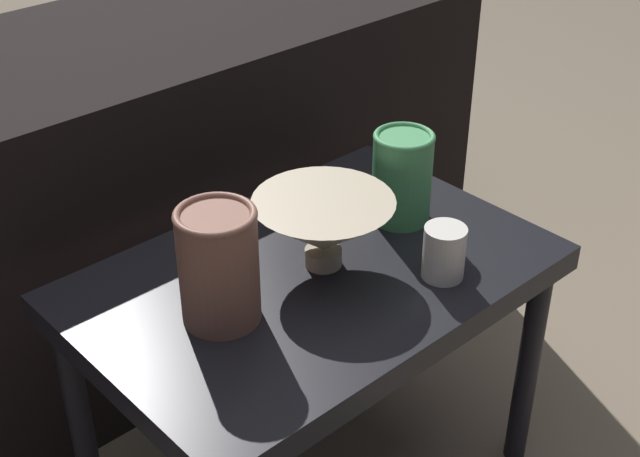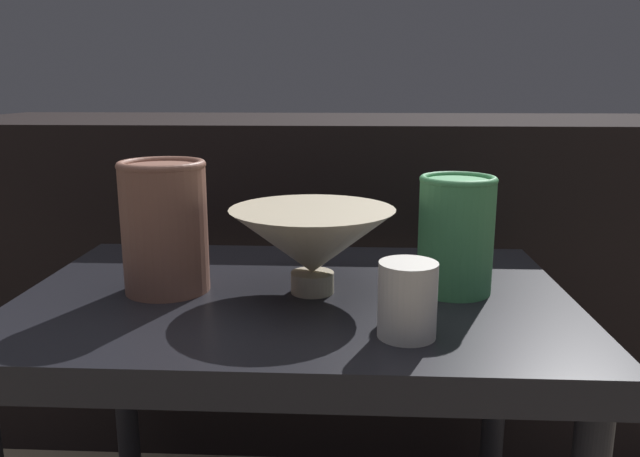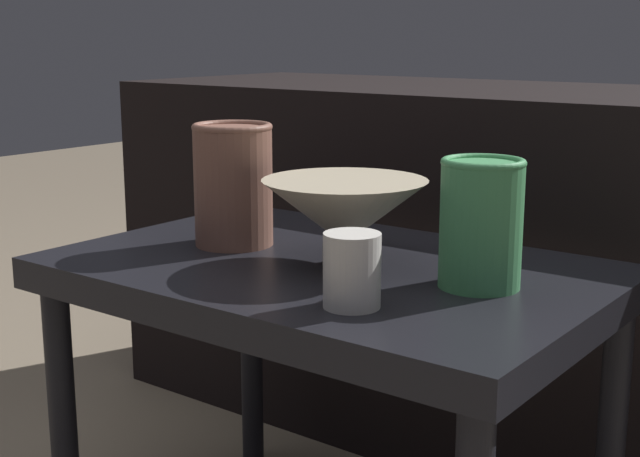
% 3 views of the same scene
% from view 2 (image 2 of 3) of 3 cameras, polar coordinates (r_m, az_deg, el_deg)
% --- Properties ---
extents(table, '(0.67, 0.45, 0.44)m').
position_cam_2_polar(table, '(0.80, -2.25, -9.32)').
color(table, black).
rests_on(table, ground_plane).
extents(couch_backdrop, '(1.49, 0.50, 0.62)m').
position_cam_2_polar(couch_backdrop, '(1.35, -0.08, -3.20)').
color(couch_backdrop, black).
rests_on(couch_backdrop, ground_plane).
extents(bowl, '(0.20, 0.20, 0.11)m').
position_cam_2_polar(bowl, '(0.76, -0.74, -1.31)').
color(bowl, '#C1B293').
rests_on(bowl, table).
extents(vase_textured_left, '(0.11, 0.11, 0.16)m').
position_cam_2_polar(vase_textured_left, '(0.79, -13.92, 0.41)').
color(vase_textured_left, brown).
rests_on(vase_textured_left, table).
extents(vase_colorful_right, '(0.09, 0.09, 0.15)m').
position_cam_2_polar(vase_colorful_right, '(0.78, 12.31, -0.39)').
color(vase_colorful_right, '#47995B').
rests_on(vase_colorful_right, table).
extents(cup, '(0.06, 0.06, 0.08)m').
position_cam_2_polar(cup, '(0.64, 8.00, -6.48)').
color(cup, silver).
rests_on(cup, table).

